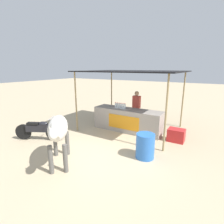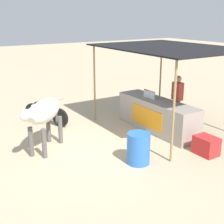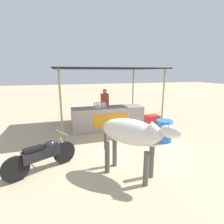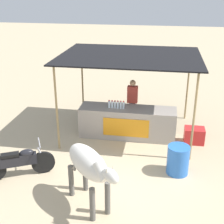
# 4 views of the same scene
# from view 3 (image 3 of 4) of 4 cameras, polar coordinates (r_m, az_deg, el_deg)

# --- Properties ---
(ground_plane) EXTENTS (60.00, 60.00, 0.00)m
(ground_plane) POSITION_cam_3_polar(r_m,az_deg,el_deg) (5.64, 4.78, -12.35)
(ground_plane) COLOR tan
(stall_counter) EXTENTS (3.00, 0.82, 0.96)m
(stall_counter) POSITION_cam_3_polar(r_m,az_deg,el_deg) (7.43, -1.36, -2.02)
(stall_counter) COLOR #9E9389
(stall_counter) RESTS_ON ground
(stall_awning) EXTENTS (4.20, 3.20, 2.56)m
(stall_awning) POSITION_cam_3_polar(r_m,az_deg,el_deg) (7.47, -2.08, 13.37)
(stall_awning) COLOR black
(stall_awning) RESTS_ON ground
(water_bottle_row) EXTENTS (0.52, 0.07, 0.25)m
(water_bottle_row) POSITION_cam_3_polar(r_m,az_deg,el_deg) (7.17, -3.98, 2.27)
(water_bottle_row) COLOR silver
(water_bottle_row) RESTS_ON stall_counter
(vendor_behind_counter) EXTENTS (0.34, 0.22, 1.65)m
(vendor_behind_counter) POSITION_cam_3_polar(r_m,az_deg,el_deg) (8.08, -2.36, 1.88)
(vendor_behind_counter) COLOR #383842
(vendor_behind_counter) RESTS_ON ground
(cooler_box) EXTENTS (0.60, 0.44, 0.48)m
(cooler_box) POSITION_cam_3_polar(r_m,az_deg,el_deg) (8.19, 12.97, -2.67)
(cooler_box) COLOR red
(cooler_box) RESTS_ON ground
(water_barrel) EXTENTS (0.56, 0.56, 0.77)m
(water_barrel) POSITION_cam_3_polar(r_m,az_deg,el_deg) (6.44, 16.56, -5.90)
(water_barrel) COLOR blue
(water_barrel) RESTS_ON ground
(cow) EXTENTS (1.50, 1.59, 1.44)m
(cow) POSITION_cam_3_polar(r_m,az_deg,el_deg) (4.00, 6.57, -7.23)
(cow) COLOR silver
(cow) RESTS_ON ground
(motorcycle_parked) EXTENTS (1.64, 0.94, 0.90)m
(motorcycle_parked) POSITION_cam_3_polar(r_m,az_deg,el_deg) (4.70, -21.69, -12.90)
(motorcycle_parked) COLOR black
(motorcycle_parked) RESTS_ON ground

